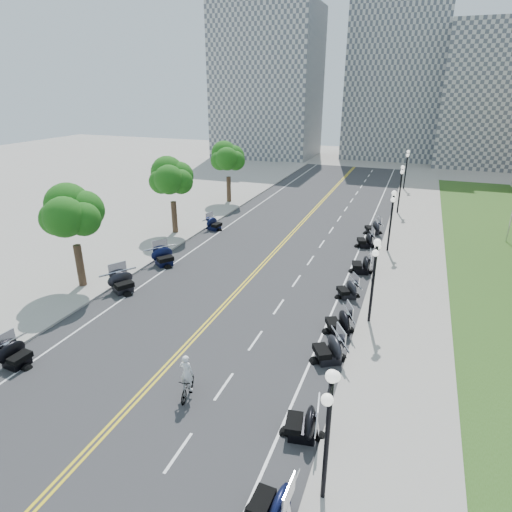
% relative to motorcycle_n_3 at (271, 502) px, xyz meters
% --- Properties ---
extents(ground, '(160.00, 160.00, 0.00)m').
position_rel_motorcycle_n_3_xyz_m(ground, '(-7.23, 9.22, -0.68)').
color(ground, gray).
extents(road, '(16.00, 90.00, 0.01)m').
position_rel_motorcycle_n_3_xyz_m(road, '(-7.23, 19.22, -0.68)').
color(road, '#333335').
rests_on(road, ground).
extents(centerline_yellow_a, '(0.12, 90.00, 0.00)m').
position_rel_motorcycle_n_3_xyz_m(centerline_yellow_a, '(-7.35, 19.22, -0.67)').
color(centerline_yellow_a, yellow).
rests_on(centerline_yellow_a, road).
extents(centerline_yellow_b, '(0.12, 90.00, 0.00)m').
position_rel_motorcycle_n_3_xyz_m(centerline_yellow_b, '(-7.11, 19.22, -0.67)').
color(centerline_yellow_b, yellow).
rests_on(centerline_yellow_b, road).
extents(edge_line_north, '(0.12, 90.00, 0.00)m').
position_rel_motorcycle_n_3_xyz_m(edge_line_north, '(-0.83, 19.22, -0.67)').
color(edge_line_north, white).
rests_on(edge_line_north, road).
extents(edge_line_south, '(0.12, 90.00, 0.00)m').
position_rel_motorcycle_n_3_xyz_m(edge_line_south, '(-13.63, 19.22, -0.67)').
color(edge_line_south, white).
rests_on(edge_line_south, road).
extents(lane_dash_4, '(0.12, 2.00, 0.00)m').
position_rel_motorcycle_n_3_xyz_m(lane_dash_4, '(-4.03, 1.22, -0.67)').
color(lane_dash_4, white).
rests_on(lane_dash_4, road).
extents(lane_dash_5, '(0.12, 2.00, 0.00)m').
position_rel_motorcycle_n_3_xyz_m(lane_dash_5, '(-4.03, 5.22, -0.67)').
color(lane_dash_5, white).
rests_on(lane_dash_5, road).
extents(lane_dash_6, '(0.12, 2.00, 0.00)m').
position_rel_motorcycle_n_3_xyz_m(lane_dash_6, '(-4.03, 9.22, -0.67)').
color(lane_dash_6, white).
rests_on(lane_dash_6, road).
extents(lane_dash_7, '(0.12, 2.00, 0.00)m').
position_rel_motorcycle_n_3_xyz_m(lane_dash_7, '(-4.03, 13.22, -0.67)').
color(lane_dash_7, white).
rests_on(lane_dash_7, road).
extents(lane_dash_8, '(0.12, 2.00, 0.00)m').
position_rel_motorcycle_n_3_xyz_m(lane_dash_8, '(-4.03, 17.22, -0.67)').
color(lane_dash_8, white).
rests_on(lane_dash_8, road).
extents(lane_dash_9, '(0.12, 2.00, 0.00)m').
position_rel_motorcycle_n_3_xyz_m(lane_dash_9, '(-4.03, 21.22, -0.67)').
color(lane_dash_9, white).
rests_on(lane_dash_9, road).
extents(lane_dash_10, '(0.12, 2.00, 0.00)m').
position_rel_motorcycle_n_3_xyz_m(lane_dash_10, '(-4.03, 25.22, -0.67)').
color(lane_dash_10, white).
rests_on(lane_dash_10, road).
extents(lane_dash_11, '(0.12, 2.00, 0.00)m').
position_rel_motorcycle_n_3_xyz_m(lane_dash_11, '(-4.03, 29.22, -0.67)').
color(lane_dash_11, white).
rests_on(lane_dash_11, road).
extents(lane_dash_12, '(0.12, 2.00, 0.00)m').
position_rel_motorcycle_n_3_xyz_m(lane_dash_12, '(-4.03, 33.22, -0.67)').
color(lane_dash_12, white).
rests_on(lane_dash_12, road).
extents(lane_dash_13, '(0.12, 2.00, 0.00)m').
position_rel_motorcycle_n_3_xyz_m(lane_dash_13, '(-4.03, 37.22, -0.67)').
color(lane_dash_13, white).
rests_on(lane_dash_13, road).
extents(lane_dash_14, '(0.12, 2.00, 0.00)m').
position_rel_motorcycle_n_3_xyz_m(lane_dash_14, '(-4.03, 41.22, -0.67)').
color(lane_dash_14, white).
rests_on(lane_dash_14, road).
extents(lane_dash_15, '(0.12, 2.00, 0.00)m').
position_rel_motorcycle_n_3_xyz_m(lane_dash_15, '(-4.03, 45.22, -0.67)').
color(lane_dash_15, white).
rests_on(lane_dash_15, road).
extents(lane_dash_16, '(0.12, 2.00, 0.00)m').
position_rel_motorcycle_n_3_xyz_m(lane_dash_16, '(-4.03, 49.22, -0.67)').
color(lane_dash_16, white).
rests_on(lane_dash_16, road).
extents(lane_dash_17, '(0.12, 2.00, 0.00)m').
position_rel_motorcycle_n_3_xyz_m(lane_dash_17, '(-4.03, 53.22, -0.67)').
color(lane_dash_17, white).
rests_on(lane_dash_17, road).
extents(lane_dash_18, '(0.12, 2.00, 0.00)m').
position_rel_motorcycle_n_3_xyz_m(lane_dash_18, '(-4.03, 57.22, -0.67)').
color(lane_dash_18, white).
rests_on(lane_dash_18, road).
extents(lane_dash_19, '(0.12, 2.00, 0.00)m').
position_rel_motorcycle_n_3_xyz_m(lane_dash_19, '(-4.03, 61.22, -0.67)').
color(lane_dash_19, white).
rests_on(lane_dash_19, road).
extents(sidewalk_north, '(5.00, 90.00, 0.15)m').
position_rel_motorcycle_n_3_xyz_m(sidewalk_north, '(3.27, 19.22, -0.61)').
color(sidewalk_north, '#9E9991').
rests_on(sidewalk_north, ground).
extents(sidewalk_south, '(5.00, 90.00, 0.15)m').
position_rel_motorcycle_n_3_xyz_m(sidewalk_south, '(-17.73, 19.22, -0.61)').
color(sidewalk_south, '#9E9991').
rests_on(sidewalk_south, ground).
extents(lawn, '(9.00, 60.00, 0.10)m').
position_rel_motorcycle_n_3_xyz_m(lawn, '(10.27, 27.22, -0.63)').
color(lawn, '#356023').
rests_on(lawn, ground).
extents(distant_block_a, '(18.00, 14.00, 26.00)m').
position_rel_motorcycle_n_3_xyz_m(distant_block_a, '(-25.23, 71.22, 12.32)').
color(distant_block_a, gray).
rests_on(distant_block_a, ground).
extents(distant_block_b, '(16.00, 12.00, 30.00)m').
position_rel_motorcycle_n_3_xyz_m(distant_block_b, '(-3.23, 77.22, 14.32)').
color(distant_block_b, gray).
rests_on(distant_block_b, ground).
extents(distant_block_c, '(20.00, 14.00, 22.00)m').
position_rel_motorcycle_n_3_xyz_m(distant_block_c, '(14.77, 74.22, 10.32)').
color(distant_block_c, gray).
rests_on(distant_block_c, ground).
extents(street_lamp_1, '(0.50, 1.20, 4.90)m').
position_rel_motorcycle_n_3_xyz_m(street_lamp_1, '(1.37, 1.22, 1.92)').
color(street_lamp_1, black).
rests_on(street_lamp_1, sidewalk_north).
extents(street_lamp_2, '(0.50, 1.20, 4.90)m').
position_rel_motorcycle_n_3_xyz_m(street_lamp_2, '(1.37, 13.22, 1.92)').
color(street_lamp_2, black).
rests_on(street_lamp_2, sidewalk_north).
extents(street_lamp_3, '(0.50, 1.20, 4.90)m').
position_rel_motorcycle_n_3_xyz_m(street_lamp_3, '(1.37, 25.22, 1.92)').
color(street_lamp_3, black).
rests_on(street_lamp_3, sidewalk_north).
extents(street_lamp_4, '(0.50, 1.20, 4.90)m').
position_rel_motorcycle_n_3_xyz_m(street_lamp_4, '(1.37, 37.22, 1.92)').
color(street_lamp_4, black).
rests_on(street_lamp_4, sidewalk_north).
extents(street_lamp_5, '(0.50, 1.20, 4.90)m').
position_rel_motorcycle_n_3_xyz_m(street_lamp_5, '(1.37, 49.22, 1.92)').
color(street_lamp_5, black).
rests_on(street_lamp_5, sidewalk_north).
extents(tree_2, '(4.80, 4.80, 9.20)m').
position_rel_motorcycle_n_3_xyz_m(tree_2, '(-17.23, 11.22, 4.07)').
color(tree_2, '#235619').
rests_on(tree_2, sidewalk_south).
extents(tree_3, '(4.80, 4.80, 9.20)m').
position_rel_motorcycle_n_3_xyz_m(tree_3, '(-17.23, 23.22, 4.07)').
color(tree_3, '#235619').
rests_on(tree_3, sidewalk_south).
extents(tree_4, '(4.80, 4.80, 9.20)m').
position_rel_motorcycle_n_3_xyz_m(tree_4, '(-17.23, 35.22, 4.07)').
color(tree_4, '#235619').
rests_on(tree_4, sidewalk_south).
extents(motorcycle_n_3, '(2.03, 2.03, 1.37)m').
position_rel_motorcycle_n_3_xyz_m(motorcycle_n_3, '(0.00, 0.00, 0.00)').
color(motorcycle_n_3, black).
rests_on(motorcycle_n_3, road).
extents(motorcycle_n_4, '(2.26, 2.26, 1.38)m').
position_rel_motorcycle_n_3_xyz_m(motorcycle_n_4, '(0.01, 3.66, 0.01)').
color(motorcycle_n_4, black).
rests_on(motorcycle_n_4, road).
extents(motorcycle_n_5, '(2.85, 2.85, 1.45)m').
position_rel_motorcycle_n_3_xyz_m(motorcycle_n_5, '(-0.07, 8.83, 0.04)').
color(motorcycle_n_5, black).
rests_on(motorcycle_n_5, road).
extents(motorcycle_n_6, '(2.64, 2.64, 1.38)m').
position_rel_motorcycle_n_3_xyz_m(motorcycle_n_6, '(-0.09, 11.65, 0.01)').
color(motorcycle_n_6, black).
rests_on(motorcycle_n_6, road).
extents(motorcycle_n_7, '(2.47, 2.47, 1.26)m').
position_rel_motorcycle_n_3_xyz_m(motorcycle_n_7, '(-0.34, 16.00, -0.05)').
color(motorcycle_n_7, black).
rests_on(motorcycle_n_7, road).
extents(motorcycle_n_8, '(2.40, 2.40, 1.41)m').
position_rel_motorcycle_n_3_xyz_m(motorcycle_n_8, '(-0.04, 20.30, 0.02)').
color(motorcycle_n_8, black).
rests_on(motorcycle_n_8, road).
extents(motorcycle_n_9, '(2.47, 2.47, 1.38)m').
position_rel_motorcycle_n_3_xyz_m(motorcycle_n_9, '(-0.50, 25.78, 0.01)').
color(motorcycle_n_9, black).
rests_on(motorcycle_n_9, road).
extents(motorcycle_n_10, '(2.56, 2.56, 1.34)m').
position_rel_motorcycle_n_3_xyz_m(motorcycle_n_10, '(-0.32, 29.60, -0.01)').
color(motorcycle_n_10, black).
rests_on(motorcycle_n_10, road).
extents(motorcycle_s_4, '(2.06, 2.06, 1.34)m').
position_rel_motorcycle_n_3_xyz_m(motorcycle_s_4, '(-14.06, 3.11, -0.02)').
color(motorcycle_s_4, black).
rests_on(motorcycle_s_4, road).
extents(motorcycle_s_6, '(2.95, 2.95, 1.50)m').
position_rel_motorcycle_n_3_xyz_m(motorcycle_s_6, '(-14.27, 11.58, 0.07)').
color(motorcycle_s_6, black).
rests_on(motorcycle_s_6, road).
extents(motorcycle_s_7, '(2.98, 2.98, 1.49)m').
position_rel_motorcycle_n_3_xyz_m(motorcycle_s_7, '(-14.19, 16.46, 0.06)').
color(motorcycle_s_7, black).
rests_on(motorcycle_s_7, road).
extents(motorcycle_s_9, '(2.21, 2.21, 1.31)m').
position_rel_motorcycle_n_3_xyz_m(motorcycle_s_9, '(-14.38, 25.49, -0.03)').
color(motorcycle_s_9, black).
rests_on(motorcycle_s_9, road).
extents(bicycle, '(0.81, 1.79, 1.04)m').
position_rel_motorcycle_n_3_xyz_m(bicycle, '(-5.24, 4.11, -0.16)').
color(bicycle, '#A51414').
rests_on(bicycle, road).
extents(cyclist_rider, '(0.63, 0.42, 1.74)m').
position_rel_motorcycle_n_3_xyz_m(cyclist_rider, '(-5.24, 4.11, 1.22)').
color(cyclist_rider, white).
rests_on(cyclist_rider, bicycle).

